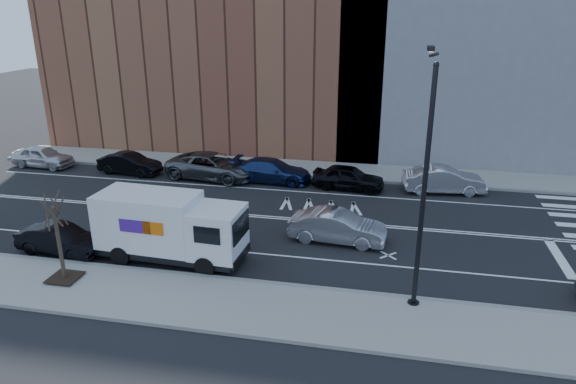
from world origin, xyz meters
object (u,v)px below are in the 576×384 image
at_px(fedex_van, 169,227).
at_px(driving_sedan, 337,227).
at_px(far_parked_a, 43,157).
at_px(far_parked_b, 130,164).

xyz_separation_m(fedex_van, driving_sedan, (7.07, 3.35, -0.83)).
xyz_separation_m(fedex_van, far_parked_a, (-14.64, 11.42, -0.84)).
distance_m(far_parked_a, far_parked_b, 6.79).
distance_m(fedex_van, far_parked_b, 13.70).
distance_m(far_parked_a, driving_sedan, 23.16).
bearing_deg(far_parked_b, far_parked_a, 94.17).
distance_m(far_parked_b, driving_sedan, 16.85).
bearing_deg(far_parked_a, far_parked_b, -87.27).
height_order(far_parked_b, driving_sedan, driving_sedan).
bearing_deg(far_parked_b, driving_sedan, -111.57).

